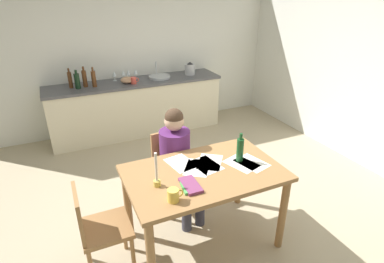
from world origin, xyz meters
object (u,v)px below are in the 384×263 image
at_px(bottle_sauce, 94,79).
at_px(bottle_wine_red, 85,78).
at_px(book_cookery, 190,187).
at_px(coffee_mug, 173,195).
at_px(wine_glass_by_kettle, 128,73).
at_px(bottle_oil, 70,80).
at_px(teacup_on_counter, 134,80).
at_px(sink_unit, 159,77).
at_px(person_seated, 178,157).
at_px(bottle_vinegar, 77,81).
at_px(wine_glass_near_sink, 136,72).
at_px(wine_bottle_on_table, 240,149).
at_px(wine_glass_back_left, 123,73).
at_px(candlestick, 157,177).
at_px(chair_at_table, 172,167).
at_px(stovetop_kettle, 190,69).
at_px(wine_glass_back_right, 114,74).
at_px(book_magazine, 190,185).
at_px(chair_side_empty, 98,228).
at_px(mixing_bowl, 127,80).
at_px(dining_table, 204,182).

bearing_deg(bottle_sauce, bottle_wine_red, 152.23).
bearing_deg(book_cookery, bottle_wine_red, 106.38).
xyz_separation_m(coffee_mug, wine_glass_by_kettle, (0.45, 3.17, 0.16)).
bearing_deg(bottle_oil, coffee_mug, -81.49).
distance_m(bottle_oil, teacup_on_counter, 0.94).
relative_size(book_cookery, bottle_oil, 0.59).
distance_m(bottle_wine_red, teacup_on_counter, 0.73).
relative_size(sink_unit, teacup_on_counter, 2.82).
relative_size(person_seated, bottle_vinegar, 4.29).
height_order(book_cookery, wine_glass_near_sink, wine_glass_near_sink).
relative_size(wine_bottle_on_table, wine_glass_back_left, 1.83).
distance_m(candlestick, wine_bottle_on_table, 0.83).
distance_m(chair_at_table, stovetop_kettle, 2.42).
distance_m(chair_at_table, teacup_on_counter, 1.98).
distance_m(wine_bottle_on_table, wine_glass_back_right, 2.92).
relative_size(chair_at_table, bottle_wine_red, 2.81).
bearing_deg(candlestick, book_magazine, -26.40).
bearing_deg(bottle_vinegar, wine_glass_near_sink, 11.87).
xyz_separation_m(person_seated, wine_bottle_on_table, (0.42, -0.50, 0.24)).
height_order(bottle_oil, stovetop_kettle, bottle_oil).
distance_m(sink_unit, wine_glass_back_right, 0.73).
distance_m(chair_side_empty, wine_bottle_on_table, 1.40).
bearing_deg(teacup_on_counter, coffee_mug, -99.10).
xyz_separation_m(person_seated, wine_glass_back_right, (-0.14, 2.37, 0.33)).
bearing_deg(book_magazine, coffee_mug, -147.34).
xyz_separation_m(wine_bottle_on_table, wine_glass_back_left, (-0.41, 2.86, 0.09)).
relative_size(coffee_mug, bottle_vinegar, 0.46).
bearing_deg(book_magazine, sink_unit, 77.19).
relative_size(bottle_sauce, wine_glass_back_left, 1.96).
height_order(chair_side_empty, wine_glass_back_left, wine_glass_back_left).
xyz_separation_m(book_magazine, wine_bottle_on_table, (0.59, 0.19, 0.11)).
bearing_deg(mixing_bowl, bottle_wine_red, 174.31).
bearing_deg(wine_bottle_on_table, chair_at_table, 124.09).
xyz_separation_m(bottle_oil, bottle_vinegar, (0.09, -0.08, -0.01)).
height_order(chair_side_empty, coffee_mug, coffee_mug).
bearing_deg(wine_glass_near_sink, wine_glass_by_kettle, 180.00).
bearing_deg(wine_glass_near_sink, chair_side_empty, -111.53).
bearing_deg(chair_side_empty, wine_glass_back_left, 72.09).
height_order(dining_table, wine_glass_back_right, wine_glass_back_right).
bearing_deg(bottle_oil, wine_glass_back_right, 9.75).
bearing_deg(wine_glass_back_left, coffee_mug, -96.63).
bearing_deg(wine_glass_back_left, bottle_sauce, -156.38).
relative_size(chair_side_empty, bottle_vinegar, 3.11).
bearing_deg(wine_glass_back_right, wine_glass_back_left, 0.00).
xyz_separation_m(book_magazine, bottle_vinegar, (-0.56, 2.86, 0.21)).
xyz_separation_m(coffee_mug, bottle_oil, (-0.46, 3.05, 0.17)).
bearing_deg(chair_at_table, candlestick, -119.17).
height_order(book_magazine, wine_bottle_on_table, wine_bottle_on_table).
bearing_deg(book_cookery, chair_side_empty, 171.61).
bearing_deg(person_seated, wine_glass_back_left, 89.77).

